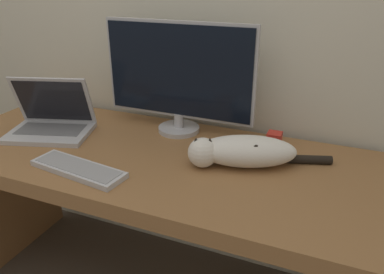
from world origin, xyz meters
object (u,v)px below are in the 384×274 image
at_px(laptop, 51,122).
at_px(external_keyboard, 78,169).
at_px(monitor, 178,76).
at_px(cat, 241,151).

xyz_separation_m(laptop, external_keyboard, (0.33, -0.24, -0.04)).
xyz_separation_m(monitor, laptop, (-0.51, -0.23, -0.20)).
distance_m(monitor, laptop, 0.59).
xyz_separation_m(laptop, cat, (0.85, 0.03, 0.01)).
xyz_separation_m(external_keyboard, cat, (0.52, 0.27, 0.05)).
bearing_deg(external_keyboard, laptop, 151.14).
bearing_deg(laptop, external_keyboard, -53.51).
height_order(monitor, cat, monitor).
xyz_separation_m(monitor, cat, (0.34, -0.21, -0.19)).
bearing_deg(monitor, cat, -31.26).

